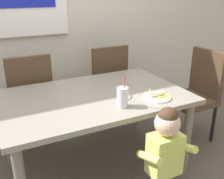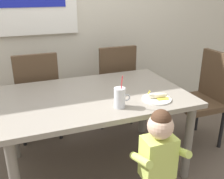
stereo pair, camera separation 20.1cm
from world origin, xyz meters
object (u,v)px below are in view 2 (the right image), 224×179
at_px(dining_table, 95,103).
at_px(toddler_standing, 159,153).
at_px(dining_chair_right, 114,81).
at_px(dining_chair_left, 37,91).
at_px(dining_chair_far, 205,94).
at_px(snack_plate, 157,99).
at_px(milk_cup, 120,99).
at_px(peeled_banana, 158,96).

relative_size(dining_table, toddler_standing, 1.82).
bearing_deg(dining_chair_right, dining_chair_left, 2.19).
bearing_deg(dining_chair_far, toddler_standing, -53.59).
bearing_deg(dining_chair_left, dining_chair_far, 156.92).
xyz_separation_m(dining_chair_left, dining_chair_far, (1.58, -0.67, 0.00)).
bearing_deg(snack_plate, dining_chair_far, 22.48).
height_order(milk_cup, peeled_banana, milk_cup).
bearing_deg(dining_chair_far, dining_chair_left, -113.08).
relative_size(dining_table, snack_plate, 6.62).
bearing_deg(dining_table, peeled_banana, -33.22).
height_order(dining_chair_left, dining_chair_right, same).
xyz_separation_m(dining_chair_left, peeled_banana, (0.84, -0.98, 0.21)).
bearing_deg(toddler_standing, dining_table, 108.49).
relative_size(toddler_standing, milk_cup, 3.34).
xyz_separation_m(dining_chair_left, milk_cup, (0.51, -1.01, 0.24)).
relative_size(dining_table, dining_chair_left, 1.59).
relative_size(dining_table, milk_cup, 6.07).
xyz_separation_m(dining_chair_right, milk_cup, (-0.36, -1.04, 0.24)).
relative_size(dining_chair_left, peeled_banana, 5.50).
bearing_deg(peeled_banana, dining_chair_far, 22.65).
height_order(dining_table, peeled_banana, peeled_banana).
bearing_deg(toddler_standing, dining_chair_left, 114.69).
distance_m(toddler_standing, peeled_banana, 0.50).
height_order(dining_chair_right, milk_cup, milk_cup).
bearing_deg(peeled_banana, dining_chair_right, 88.60).
xyz_separation_m(toddler_standing, milk_cup, (-0.13, 0.37, 0.26)).
bearing_deg(toddler_standing, peeled_banana, 61.79).
xyz_separation_m(dining_table, snack_plate, (0.42, -0.29, 0.09)).
height_order(toddler_standing, peeled_banana, toddler_standing).
bearing_deg(milk_cup, peeled_banana, 3.88).
bearing_deg(milk_cup, dining_chair_far, 17.12).
xyz_separation_m(dining_chair_far, milk_cup, (-1.08, -0.33, 0.24)).
relative_size(dining_chair_right, toddler_standing, 1.15).
distance_m(dining_chair_left, snack_plate, 1.30).
relative_size(milk_cup, peeled_banana, 1.44).
bearing_deg(peeled_banana, snack_plate, -168.72).
xyz_separation_m(milk_cup, peeled_banana, (0.34, 0.02, -0.04)).
distance_m(dining_chair_far, peeled_banana, 0.83).
bearing_deg(dining_chair_far, peeled_banana, -67.35).
height_order(dining_table, dining_chair_far, dining_chair_far).
height_order(milk_cup, snack_plate, milk_cup).
xyz_separation_m(dining_chair_far, toddler_standing, (-0.95, -0.70, -0.02)).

